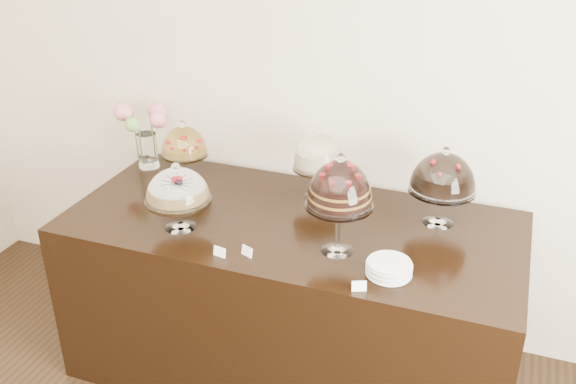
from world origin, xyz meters
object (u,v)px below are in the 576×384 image
(cake_stand_dark_choco, at_px, (443,176))
(cake_stand_fruit_tart, at_px, (184,144))
(cake_stand_sugar_sponge, at_px, (177,188))
(plate_stack, at_px, (389,268))
(cake_stand_cheesecake, at_px, (319,154))
(cake_stand_choco_layer, at_px, (340,188))
(flower_vase, at_px, (145,129))
(display_counter, at_px, (291,297))

(cake_stand_dark_choco, bearing_deg, cake_stand_fruit_tart, 179.95)
(cake_stand_sugar_sponge, relative_size, plate_stack, 1.77)
(cake_stand_sugar_sponge, bearing_deg, cake_stand_dark_choco, 22.24)
(cake_stand_cheesecake, bearing_deg, cake_stand_fruit_tart, -175.37)
(cake_stand_choco_layer, height_order, cake_stand_dark_choco, cake_stand_choco_layer)
(cake_stand_choco_layer, bearing_deg, flower_vase, 157.95)
(display_counter, height_order, cake_stand_choco_layer, cake_stand_choco_layer)
(cake_stand_dark_choco, height_order, plate_stack, cake_stand_dark_choco)
(display_counter, distance_m, cake_stand_choco_layer, 0.83)
(cake_stand_dark_choco, relative_size, flower_vase, 1.08)
(cake_stand_dark_choco, bearing_deg, cake_stand_choco_layer, -133.06)
(flower_vase, bearing_deg, plate_stack, -22.27)
(cake_stand_fruit_tart, bearing_deg, display_counter, -18.25)
(cake_stand_sugar_sponge, bearing_deg, plate_stack, -3.03)
(display_counter, height_order, cake_stand_sugar_sponge, cake_stand_sugar_sponge)
(cake_stand_cheesecake, distance_m, cake_stand_fruit_tart, 0.74)
(cake_stand_fruit_tart, relative_size, plate_stack, 1.85)
(flower_vase, bearing_deg, cake_stand_fruit_tart, -19.57)
(display_counter, bearing_deg, plate_stack, -28.48)
(cake_stand_dark_choco, distance_m, flower_vase, 1.68)
(cake_stand_choco_layer, height_order, cake_stand_fruit_tart, cake_stand_choco_layer)
(display_counter, xyz_separation_m, cake_stand_dark_choco, (0.67, 0.23, 0.70))
(cake_stand_sugar_sponge, height_order, cake_stand_choco_layer, cake_stand_choco_layer)
(cake_stand_sugar_sponge, distance_m, cake_stand_choco_layer, 0.77)
(display_counter, relative_size, plate_stack, 11.64)
(cake_stand_cheesecake, relative_size, cake_stand_fruit_tart, 1.11)
(display_counter, height_order, cake_stand_fruit_tart, cake_stand_fruit_tart)
(display_counter, xyz_separation_m, plate_stack, (0.54, -0.29, 0.48))
(cake_stand_fruit_tart, height_order, plate_stack, cake_stand_fruit_tart)
(display_counter, distance_m, cake_stand_cheesecake, 0.75)
(cake_stand_sugar_sponge, distance_m, flower_vase, 0.78)
(plate_stack, bearing_deg, cake_stand_sugar_sponge, 176.97)
(cake_stand_sugar_sponge, relative_size, cake_stand_cheesecake, 0.86)
(cake_stand_sugar_sponge, xyz_separation_m, cake_stand_cheesecake, (0.52, 0.53, 0.04))
(cake_stand_cheesecake, relative_size, flower_vase, 1.06)
(display_counter, distance_m, plate_stack, 0.78)
(cake_stand_fruit_tart, xyz_separation_m, flower_vase, (-0.31, 0.11, 0.00))
(display_counter, xyz_separation_m, cake_stand_choco_layer, (0.28, -0.18, 0.76))
(flower_vase, bearing_deg, cake_stand_cheesecake, -2.73)
(cake_stand_dark_choco, bearing_deg, cake_stand_sugar_sponge, -157.76)
(display_counter, xyz_separation_m, cake_stand_sugar_sponge, (-0.48, -0.24, 0.65))
(cake_stand_dark_choco, relative_size, cake_stand_fruit_tart, 1.13)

